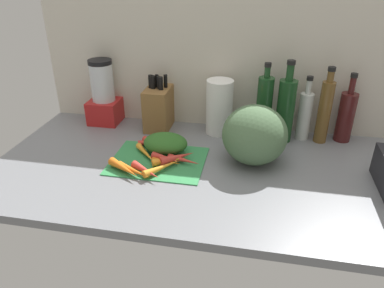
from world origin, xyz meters
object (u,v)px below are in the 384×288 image
object	(u,v)px
carrot_11	(166,158)
winter_squash	(255,135)
carrot_9	(134,171)
carrot_4	(124,168)
carrot_1	(178,157)
carrot_3	(169,160)
carrot_6	(160,144)
bottle_2	(305,115)
cutting_board	(158,161)
bottle_3	(325,111)
knife_block	(159,107)
carrot_10	(146,171)
carrot_2	(166,162)
bottle_1	(285,109)
bottle_4	(346,116)
paper_towel_roll	(219,107)
bottle_0	(264,107)
blender_appliance	(104,96)
carrot_7	(184,160)
carrot_0	(160,143)
carrot_8	(146,154)
carrot_5	(162,167)

from	to	relation	value
carrot_11	winter_squash	world-z (taller)	winter_squash
carrot_9	carrot_4	bearing A→B (deg)	172.75
carrot_1	carrot_3	size ratio (longest dim) A/B	1.09
carrot_3	carrot_6	world-z (taller)	carrot_3
carrot_11	bottle_2	distance (cm)	60.27
cutting_board	carrot_11	bearing A→B (deg)	-15.87
carrot_11	winter_squash	xyz separation A→B (cm)	(31.34, 8.08, 8.63)
bottle_3	carrot_11	bearing A→B (deg)	-152.57
carrot_1	carrot_4	xyz separation A→B (cm)	(-16.63, -11.24, -0.17)
carrot_3	knife_block	xyz separation A→B (cm)	(-12.57, 31.62, 7.31)
cutting_board	winter_squash	xyz separation A→B (cm)	(34.66, 7.14, 10.49)
carrot_1	carrot_10	world-z (taller)	carrot_1
carrot_2	carrot_9	distance (cm)	12.83
cutting_board	carrot_9	xyz separation A→B (cm)	(-5.43, -11.32, 1.73)
bottle_1	bottle_4	world-z (taller)	bottle_1
paper_towel_roll	bottle_0	bearing A→B (deg)	-4.94
carrot_6	blender_appliance	distance (cm)	39.37
carrot_7	bottle_0	bearing A→B (deg)	46.44
carrot_0	carrot_9	bearing A→B (deg)	-98.22
carrot_2	carrot_4	world-z (taller)	carrot_4
carrot_0	carrot_8	xyz separation A→B (cm)	(-2.86, -9.78, 0.04)
carrot_5	blender_appliance	bearing A→B (deg)	133.92
bottle_0	bottle_3	xyz separation A→B (cm)	(23.77, 1.00, 0.09)
paper_towel_roll	bottle_3	xyz separation A→B (cm)	(42.18, -0.59, 1.96)
carrot_11	bottle_1	xyz separation A→B (cm)	(42.57, 28.34, 11.36)
carrot_11	bottle_2	world-z (taller)	bottle_2
carrot_4	carrot_0	bearing A→B (deg)	72.60
carrot_11	carrot_6	bearing A→B (deg)	116.30
bottle_1	bottle_2	bearing A→B (deg)	21.96
carrot_6	carrot_0	bearing A→B (deg)	96.19
carrot_5	bottle_3	size ratio (longest dim) A/B	0.49
carrot_7	bottle_4	bearing A→B (deg)	28.45
carrot_7	winter_squash	bearing A→B (deg)	17.49
carrot_10	blender_appliance	xyz separation A→B (cm)	(-32.16, 41.80, 10.19)
bottle_4	carrot_4	bearing A→B (deg)	-151.65
carrot_11	blender_appliance	xyz separation A→B (cm)	(-36.71, 32.08, 10.16)
carrot_1	winter_squash	distance (cm)	29.20
carrot_5	bottle_1	xyz separation A→B (cm)	(42.28, 34.68, 11.47)
paper_towel_roll	carrot_8	bearing A→B (deg)	-130.57
blender_appliance	winter_squash	bearing A→B (deg)	-19.42
bottle_2	paper_towel_roll	bearing A→B (deg)	-178.38
carrot_7	paper_towel_roll	world-z (taller)	paper_towel_roll
carrot_7	carrot_11	xyz separation A→B (cm)	(-6.78, -0.35, 0.26)
carrot_0	carrot_4	size ratio (longest dim) A/B	1.20
bottle_2	bottle_3	bearing A→B (deg)	-12.45
carrot_7	bottle_2	distance (cm)	54.53
carrot_4	blender_appliance	size ratio (longest dim) A/B	0.51
cutting_board	carrot_1	world-z (taller)	carrot_1
cutting_board	bottle_1	bearing A→B (deg)	30.83
carrot_6	bottle_1	bearing A→B (deg)	20.24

